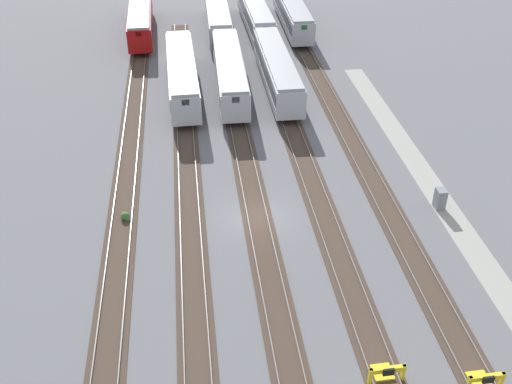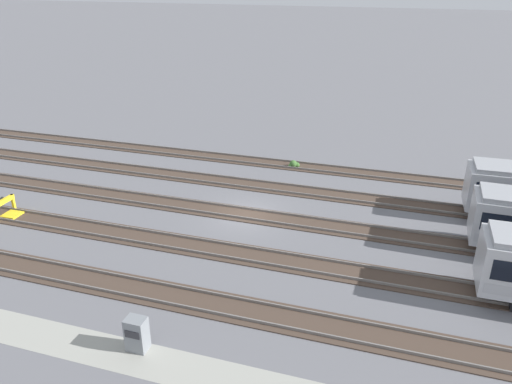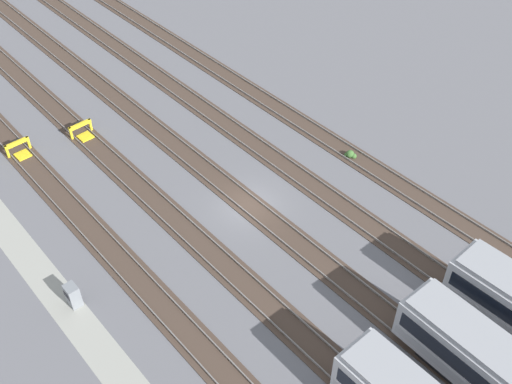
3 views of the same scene
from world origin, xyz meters
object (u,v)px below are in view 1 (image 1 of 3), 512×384
subway_car_back_row_centre (255,14)px  subway_car_front_row_leftmost (277,70)px  subway_car_back_row_leftmost (218,16)px  bumper_stop_near_inner_track (385,372)px  weed_clump (125,216)px  subway_car_front_row_right_inner (230,72)px  subway_car_front_row_centre (141,19)px  subway_car_front_row_rightmost (292,13)px  subway_car_front_row_left_inner (182,74)px  electrical_cabinet (440,199)px  bumper_stop_nearest_track (483,380)px

subway_car_back_row_centre → subway_car_front_row_leftmost: bearing=179.8°
subway_car_back_row_leftmost → bumper_stop_near_inner_track: bearing=-175.1°
subway_car_back_row_centre → weed_clump: (-41.03, 14.63, -1.80)m
subway_car_front_row_right_inner → subway_car_back_row_leftmost: 18.85m
subway_car_front_row_centre → subway_car_back_row_leftmost: bearing=-91.4°
subway_car_front_row_rightmost → subway_car_back_row_centre: same height
subway_car_front_row_left_inner → subway_car_front_row_rightmost: same height
subway_car_front_row_centre → subway_car_front_row_left_inner: bearing=-165.5°
electrical_cabinet → weed_clump: (1.39, 23.43, -0.56)m
subway_car_front_row_rightmost → subway_car_front_row_leftmost: bearing=165.4°
bumper_stop_nearest_track → subway_car_back_row_leftmost: bearing=9.6°
bumper_stop_nearest_track → weed_clump: bumper_stop_nearest_track is taller
weed_clump → subway_car_back_row_centre: bearing=-19.6°
subway_car_front_row_rightmost → subway_car_front_row_centre: bearing=90.0°
bumper_stop_nearest_track → subway_car_front_row_left_inner: bearing=20.6°
subway_car_front_row_right_inner → subway_car_front_row_rightmost: (19.09, -9.91, 0.00)m
weed_clump → subway_car_front_row_rightmost: bearing=-25.4°
subway_car_back_row_centre → bumper_stop_nearest_track: subway_car_back_row_centre is taller
subway_car_front_row_centre → weed_clump: subway_car_front_row_centre is taller
bumper_stop_nearest_track → weed_clump: (17.43, 19.53, -0.27)m
subway_car_front_row_leftmost → bumper_stop_near_inner_track: subway_car_front_row_leftmost is taller
subway_car_front_row_leftmost → weed_clump: subway_car_front_row_leftmost is taller
subway_car_front_row_rightmost → bumper_stop_near_inner_track: subway_car_front_row_rightmost is taller
subway_car_front_row_leftmost → subway_car_front_row_right_inner: bearing=90.0°
subway_car_back_row_centre → bumper_stop_near_inner_track: 57.38m
subway_car_front_row_leftmost → subway_car_front_row_rightmost: same height
electrical_cabinet → weed_clump: 23.47m
subway_car_back_row_leftmost → weed_clump: size_ratio=19.61×
bumper_stop_nearest_track → bumper_stop_near_inner_track: same height
subway_car_back_row_leftmost → subway_car_front_row_left_inner: bearing=165.3°
subway_car_front_row_right_inner → bumper_stop_nearest_track: 40.65m
subway_car_front_row_rightmost → electrical_cabinet: 42.64m
bumper_stop_near_inner_track → weed_clump: bearing=41.8°
subway_car_front_row_centre → subway_car_back_row_leftmost: (-0.24, -9.88, 0.00)m
subway_car_front_row_leftmost → subway_car_back_row_leftmost: (18.85, 4.92, 0.00)m
subway_car_front_row_right_inner → subway_car_front_row_leftmost: bearing=-90.0°
subway_car_front_row_leftmost → bumper_stop_nearest_track: subway_car_front_row_leftmost is taller
subway_car_front_row_leftmost → subway_car_front_row_left_inner: size_ratio=1.00×
subway_car_back_row_leftmost → weed_clump: subway_car_back_row_leftmost is taller
subway_car_front_row_left_inner → electrical_cabinet: bearing=-141.3°
subway_car_front_row_right_inner → subway_car_front_row_rightmost: bearing=-27.4°
subway_car_front_row_centre → subway_car_front_row_right_inner: same height
subway_car_front_row_leftmost → weed_clump: bearing=146.4°
subway_car_front_row_right_inner → bumper_stop_nearest_track: size_ratio=9.01×
subway_car_front_row_leftmost → subway_car_back_row_centre: same height
electrical_cabinet → subway_car_front_row_left_inner: bearing=38.7°
subway_car_back_row_centre → subway_car_front_row_left_inner: bearing=152.5°
subway_car_front_row_leftmost → subway_car_front_row_centre: 24.15m
subway_car_back_row_centre → bumper_stop_nearest_track: (-58.46, -4.90, -1.53)m
bumper_stop_near_inner_track → electrical_cabinet: (14.93, -8.84, 0.29)m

